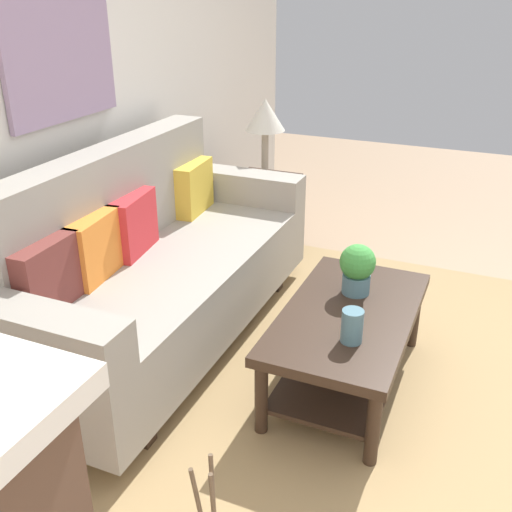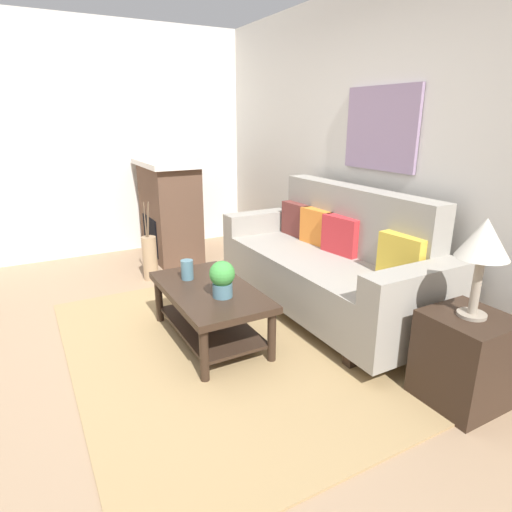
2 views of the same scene
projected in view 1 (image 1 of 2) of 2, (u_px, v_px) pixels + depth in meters
The scene contains 14 objects.
ground_plane at pixel (445, 390), 2.99m from camera, with size 9.70×9.70×0.00m, color #9E7F60.
wall_back at pixel (71, 87), 3.17m from camera, with size 5.70×0.10×2.70m, color silver.
area_rug at pixel (348, 366), 3.16m from camera, with size 2.81×2.06×0.01m, color #A38456.
couch at pixel (157, 270), 3.26m from camera, with size 2.17×0.84×1.08m.
throw_pillow_maroon at pixel (47, 276), 2.64m from camera, with size 0.36×0.12×0.32m, color brown.
throw_pillow_orange at pixel (94, 247), 2.92m from camera, with size 0.36×0.12×0.32m, color orange.
throw_pillow_crimson at pixel (133, 224), 3.20m from camera, with size 0.36×0.12×0.32m, color red.
throw_pillow_mustard at pixel (194, 188), 3.76m from camera, with size 0.36×0.12×0.32m, color gold.
coffee_table at pixel (348, 332), 2.90m from camera, with size 1.10×0.60×0.43m.
tabletop_vase at pixel (352, 326), 2.58m from camera, with size 0.10×0.10×0.15m, color slate.
potted_plant_tabletop at pixel (357, 268), 2.96m from camera, with size 0.18×0.18×0.26m.
side_table at pixel (265, 214), 4.45m from camera, with size 0.44×0.44×0.56m, color #332319.
table_lamp at pixel (265, 118), 4.15m from camera, with size 0.28×0.28×0.57m.
framed_painting at pixel (60, 52), 2.95m from camera, with size 0.79×0.03×0.67m, color gray.
Camera 1 is at (-2.60, -0.09, 1.87)m, focal length 41.79 mm.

